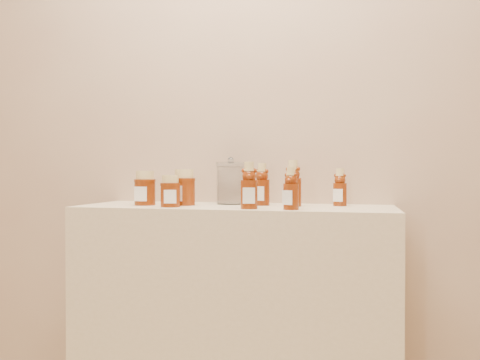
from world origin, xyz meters
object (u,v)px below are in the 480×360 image
(bear_bottle_back_left, at_px, (262,182))
(glass_canister, at_px, (231,181))
(display_table, at_px, (235,323))
(honey_jar_left, at_px, (145,188))
(bear_bottle_front_left, at_px, (249,182))

(bear_bottle_back_left, xyz_separation_m, glass_canister, (-0.14, 0.05, -0.00))
(display_table, relative_size, bear_bottle_back_left, 6.44)
(display_table, height_order, bear_bottle_back_left, bear_bottle_back_left)
(bear_bottle_back_left, distance_m, honey_jar_left, 0.46)
(glass_canister, bearing_deg, honey_jar_left, -156.26)
(display_table, height_order, bear_bottle_front_left, bear_bottle_front_left)
(display_table, xyz_separation_m, honey_jar_left, (-0.35, -0.04, 0.52))
(bear_bottle_front_left, relative_size, honey_jar_left, 1.40)
(bear_bottle_front_left, relative_size, glass_canister, 1.01)
(display_table, distance_m, bear_bottle_front_left, 0.57)
(bear_bottle_back_left, bearing_deg, bear_bottle_front_left, -82.60)
(bear_bottle_back_left, height_order, glass_canister, same)
(bear_bottle_back_left, relative_size, bear_bottle_front_left, 0.99)
(display_table, distance_m, glass_canister, 0.55)
(honey_jar_left, distance_m, glass_canister, 0.34)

